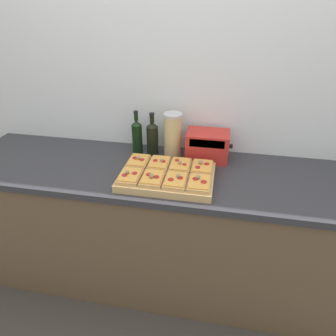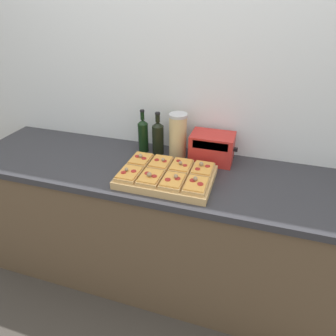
# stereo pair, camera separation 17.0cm
# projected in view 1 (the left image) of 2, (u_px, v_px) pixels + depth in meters

# --- Properties ---
(ground_plane) EXTENTS (12.00, 12.00, 0.00)m
(ground_plane) POSITION_uv_depth(u_px,v_px,m) (160.00, 314.00, 1.99)
(ground_plane) COLOR #3D3833
(wall_back) EXTENTS (6.00, 0.06, 2.50)m
(wall_back) POSITION_uv_depth(u_px,v_px,m) (179.00, 100.00, 1.94)
(wall_back) COLOR silver
(wall_back) RESTS_ON ground_plane
(kitchen_counter) EXTENTS (2.63, 0.67, 0.93)m
(kitchen_counter) POSITION_uv_depth(u_px,v_px,m) (169.00, 229.00, 2.03)
(kitchen_counter) COLOR brown
(kitchen_counter) RESTS_ON ground_plane
(cutting_board) EXTENTS (0.52, 0.36, 0.04)m
(cutting_board) POSITION_uv_depth(u_px,v_px,m) (167.00, 177.00, 1.69)
(cutting_board) COLOR tan
(cutting_board) RESTS_ON kitchen_counter
(pizza_slice_back_left) EXTENTS (0.12, 0.16, 0.05)m
(pizza_slice_back_left) POSITION_uv_depth(u_px,v_px,m) (138.00, 161.00, 1.78)
(pizza_slice_back_left) COLOR tan
(pizza_slice_back_left) RESTS_ON cutting_board
(pizza_slice_back_midleft) EXTENTS (0.12, 0.16, 0.05)m
(pizza_slice_back_midleft) POSITION_uv_depth(u_px,v_px,m) (159.00, 163.00, 1.76)
(pizza_slice_back_midleft) COLOR tan
(pizza_slice_back_midleft) RESTS_ON cutting_board
(pizza_slice_back_midright) EXTENTS (0.12, 0.16, 0.05)m
(pizza_slice_back_midright) POSITION_uv_depth(u_px,v_px,m) (180.00, 165.00, 1.74)
(pizza_slice_back_midright) COLOR tan
(pizza_slice_back_midright) RESTS_ON cutting_board
(pizza_slice_back_right) EXTENTS (0.12, 0.16, 0.05)m
(pizza_slice_back_right) POSITION_uv_depth(u_px,v_px,m) (202.00, 167.00, 1.72)
(pizza_slice_back_right) COLOR tan
(pizza_slice_back_right) RESTS_ON cutting_board
(pizza_slice_front_left) EXTENTS (0.12, 0.16, 0.05)m
(pizza_slice_front_left) POSITION_uv_depth(u_px,v_px,m) (130.00, 176.00, 1.63)
(pizza_slice_front_left) COLOR tan
(pizza_slice_front_left) RESTS_ON cutting_board
(pizza_slice_front_midleft) EXTENTS (0.12, 0.16, 0.05)m
(pizza_slice_front_midleft) POSITION_uv_depth(u_px,v_px,m) (152.00, 178.00, 1.61)
(pizza_slice_front_midleft) COLOR tan
(pizza_slice_front_midleft) RESTS_ON cutting_board
(pizza_slice_front_midright) EXTENTS (0.12, 0.16, 0.05)m
(pizza_slice_front_midright) POSITION_uv_depth(u_px,v_px,m) (176.00, 181.00, 1.59)
(pizza_slice_front_midright) COLOR tan
(pizza_slice_front_midright) RESTS_ON cutting_board
(pizza_slice_front_right) EXTENTS (0.12, 0.16, 0.05)m
(pizza_slice_front_right) POSITION_uv_depth(u_px,v_px,m) (199.00, 183.00, 1.57)
(pizza_slice_front_right) COLOR tan
(pizza_slice_front_right) RESTS_ON cutting_board
(olive_oil_bottle) EXTENTS (0.07, 0.07, 0.29)m
(olive_oil_bottle) POSITION_uv_depth(u_px,v_px,m) (137.00, 136.00, 1.95)
(olive_oil_bottle) COLOR black
(olive_oil_bottle) RESTS_ON kitchen_counter
(wine_bottle) EXTENTS (0.07, 0.07, 0.28)m
(wine_bottle) POSITION_uv_depth(u_px,v_px,m) (152.00, 138.00, 1.93)
(wine_bottle) COLOR black
(wine_bottle) RESTS_ON kitchen_counter
(grain_jar_tall) EXTENTS (0.11, 0.11, 0.29)m
(grain_jar_tall) POSITION_uv_depth(u_px,v_px,m) (173.00, 135.00, 1.90)
(grain_jar_tall) COLOR tan
(grain_jar_tall) RESTS_ON kitchen_counter
(toaster_oven) EXTENTS (0.29, 0.18, 0.18)m
(toaster_oven) POSITION_uv_depth(u_px,v_px,m) (207.00, 146.00, 1.89)
(toaster_oven) COLOR red
(toaster_oven) RESTS_ON kitchen_counter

